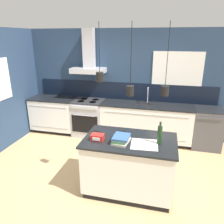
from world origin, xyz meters
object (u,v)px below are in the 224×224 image
(oven_range, at_px, (89,118))
(red_supply_box, at_px, (97,137))
(dishwasher, at_px, (207,128))
(bottle_on_island, at_px, (160,135))
(book_stack, at_px, (121,139))

(oven_range, relative_size, red_supply_box, 4.69)
(dishwasher, distance_m, red_supply_box, 2.86)
(dishwasher, bearing_deg, bottle_on_island, -117.42)
(bottle_on_island, distance_m, book_stack, 0.57)
(oven_range, relative_size, dishwasher, 1.00)
(oven_range, xyz_separation_m, bottle_on_island, (1.80, -1.94, 0.60))
(dishwasher, xyz_separation_m, bottle_on_island, (-1.01, -1.95, 0.60))
(oven_range, height_order, red_supply_box, red_supply_box)
(bottle_on_island, bearing_deg, red_supply_box, -173.80)
(book_stack, height_order, red_supply_box, book_stack)
(bottle_on_island, xyz_separation_m, book_stack, (-0.56, -0.08, -0.10))
(book_stack, relative_size, red_supply_box, 1.76)
(dishwasher, bearing_deg, oven_range, -179.91)
(oven_range, distance_m, bottle_on_island, 2.72)
(dishwasher, relative_size, bottle_on_island, 2.63)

